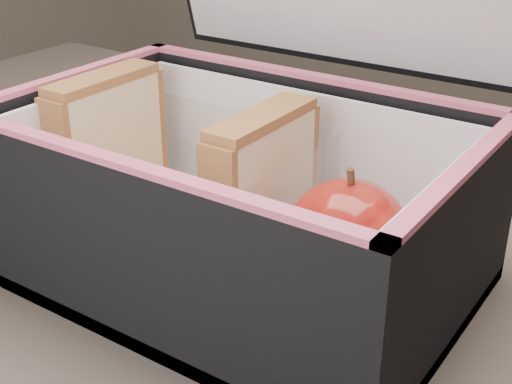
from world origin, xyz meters
TOP-DOWN VIEW (x-y plane):
  - kitchen_table at (0.00, 0.00)m, footprint 1.20×0.80m
  - lunch_bag at (0.02, -0.00)m, footprint 0.31×0.26m
  - plastic_tub at (-0.04, -0.00)m, footprint 0.19×0.13m
  - sandwich_left at (-0.11, -0.00)m, footprint 0.03×0.10m
  - sandwich_right at (0.03, -0.00)m, footprint 0.03×0.09m
  - carrot_sticks at (-0.04, 0.00)m, footprint 0.04×0.14m
  - paper_napkin at (0.10, -0.01)m, footprint 0.09×0.09m
  - red_apple at (0.10, -0.01)m, footprint 0.08×0.08m

SIDE VIEW (x-z plane):
  - kitchen_table at x=0.00m, z-range 0.28..1.03m
  - paper_napkin at x=0.10m, z-range 0.76..0.77m
  - carrot_sticks at x=-0.04m, z-range 0.77..0.80m
  - plastic_tub at x=-0.04m, z-range 0.76..0.84m
  - red_apple at x=0.10m, z-range 0.77..0.85m
  - lunch_bag at x=0.02m, z-range 0.66..0.98m
  - sandwich_right at x=0.03m, z-range 0.77..0.87m
  - sandwich_left at x=-0.11m, z-range 0.77..0.87m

